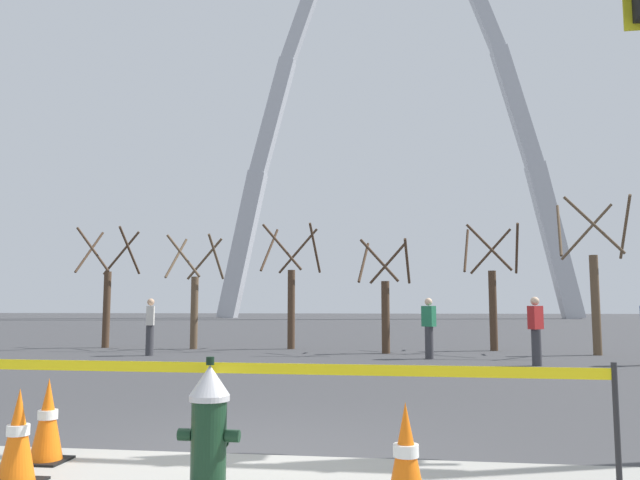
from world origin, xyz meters
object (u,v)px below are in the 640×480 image
traffic_cone_by_hydrant (48,421)px  pedestrian_walking_right (150,326)px  pedestrian_near_trees (429,327)px  traffic_cone_mid_sidewalk (406,459)px  fire_hydrant (209,429)px  monument_arch (392,124)px  pedestrian_standing_center (536,330)px  traffic_cone_curb_edge (18,437)px

traffic_cone_by_hydrant → pedestrian_walking_right: 12.26m
pedestrian_walking_right → pedestrian_near_trees: (7.72, -0.04, 0.00)m
pedestrian_walking_right → traffic_cone_mid_sidewalk: bearing=-60.4°
fire_hydrant → traffic_cone_by_hydrant: (-1.70, 0.69, -0.11)m
monument_arch → pedestrian_walking_right: 62.14m
fire_hydrant → pedestrian_standing_center: size_ratio=0.62×
monument_arch → pedestrian_standing_center: 63.61m
traffic_cone_by_hydrant → pedestrian_walking_right: (-3.99, 11.58, 0.46)m
traffic_cone_curb_edge → pedestrian_standing_center: 12.13m
traffic_cone_curb_edge → monument_arch: (1.52, 69.81, 23.19)m
traffic_cone_by_hydrant → traffic_cone_curb_edge: same height
fire_hydrant → monument_arch: monument_arch is taller
traffic_cone_mid_sidewalk → traffic_cone_curb_edge: 2.98m
fire_hydrant → traffic_cone_by_hydrant: fire_hydrant is taller
fire_hydrant → pedestrian_walking_right: 13.53m
traffic_cone_by_hydrant → pedestrian_standing_center: (6.12, 9.89, 0.46)m
monument_arch → pedestrian_standing_center: monument_arch is taller
pedestrian_near_trees → fire_hydrant: bearing=-99.4°
traffic_cone_by_hydrant → fire_hydrant: bearing=-22.2°
traffic_cone_by_hydrant → monument_arch: bearing=88.6°
fire_hydrant → traffic_cone_curb_edge: bearing=179.3°
monument_arch → pedestrian_walking_right: size_ratio=34.24×
traffic_cone_mid_sidewalk → pedestrian_walking_right: pedestrian_walking_right is taller
traffic_cone_mid_sidewalk → traffic_cone_by_hydrant: bearing=162.9°
fire_hydrant → traffic_cone_mid_sidewalk: bearing=-10.6°
traffic_cone_curb_edge → fire_hydrant: bearing=-0.7°
pedestrian_walking_right → pedestrian_near_trees: same height
traffic_cone_curb_edge → monument_arch: monument_arch is taller
traffic_cone_mid_sidewalk → pedestrian_near_trees: size_ratio=0.46×
traffic_cone_mid_sidewalk → traffic_cone_curb_edge: (-2.96, 0.29, 0.00)m
pedestrian_standing_center → pedestrian_walking_right: size_ratio=1.00×
traffic_cone_by_hydrant → traffic_cone_curb_edge: size_ratio=1.00×
traffic_cone_mid_sidewalk → pedestrian_standing_center: bearing=74.6°
traffic_cone_mid_sidewalk → monument_arch: size_ratio=0.01×
pedestrian_standing_center → monument_arch: bearing=94.3°
traffic_cone_by_hydrant → pedestrian_near_trees: (3.73, 11.53, 0.46)m
pedestrian_walking_right → pedestrian_standing_center: bearing=-9.5°
pedestrian_near_trees → pedestrian_walking_right: bearing=179.7°
traffic_cone_by_hydrant → pedestrian_near_trees: pedestrian_near_trees is taller
traffic_cone_mid_sidewalk → pedestrian_standing_center: size_ratio=0.46×
traffic_cone_by_hydrant → monument_arch: monument_arch is taller
traffic_cone_by_hydrant → monument_arch: 72.94m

